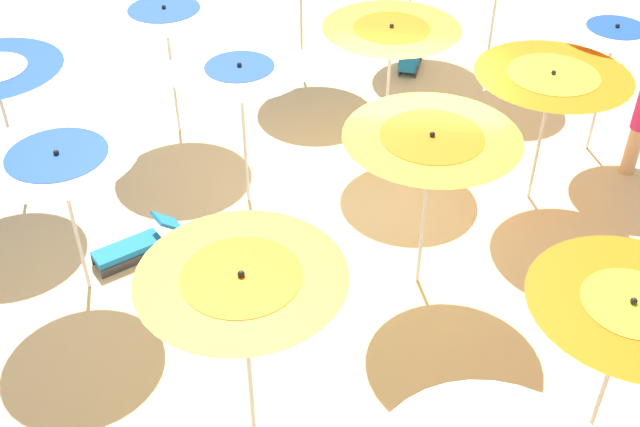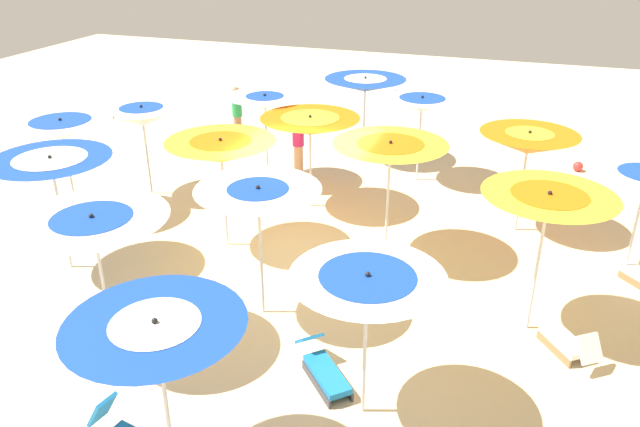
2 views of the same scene
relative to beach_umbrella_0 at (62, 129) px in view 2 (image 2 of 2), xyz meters
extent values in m
cube|color=beige|center=(-5.60, -0.18, -2.09)|extent=(41.16, 41.16, 0.04)
cylinder|color=silver|center=(0.00, 0.00, -1.04)|extent=(0.05, 0.05, 2.06)
cone|color=white|center=(0.00, 0.00, -0.01)|extent=(2.20, 2.20, 0.40)
cone|color=#1947B2|center=(0.00, 0.00, 0.07)|extent=(1.30, 1.30, 0.24)
sphere|color=black|center=(0.00, 0.00, 0.22)|extent=(0.07, 0.07, 0.07)
cylinder|color=silver|center=(-1.46, 2.03, -1.03)|extent=(0.05, 0.05, 2.08)
cone|color=#1947B2|center=(-1.46, 2.03, 0.01)|extent=(2.20, 2.20, 0.41)
cone|color=white|center=(-1.46, 2.03, 0.09)|extent=(1.32, 1.32, 0.25)
sphere|color=black|center=(-1.46, 2.03, 0.24)|extent=(0.07, 0.07, 0.07)
cylinder|color=silver|center=(-3.79, 3.91, -0.99)|extent=(0.05, 0.05, 2.15)
cone|color=white|center=(-3.79, 3.91, 0.08)|extent=(2.25, 2.25, 0.32)
cone|color=#1947B2|center=(-3.79, 3.91, 0.17)|extent=(1.18, 1.18, 0.17)
sphere|color=black|center=(-3.79, 3.91, 0.27)|extent=(0.07, 0.07, 0.07)
cylinder|color=silver|center=(-6.04, 5.79, -1.03)|extent=(0.05, 0.05, 2.08)
cone|color=#1947B2|center=(-6.04, 5.79, 0.01)|extent=(2.03, 2.03, 0.35)
cone|color=white|center=(-6.04, 5.79, 0.10)|extent=(1.01, 1.01, 0.17)
sphere|color=black|center=(-6.04, 5.79, 0.21)|extent=(0.07, 0.07, 0.07)
cylinder|color=silver|center=(-0.96, -1.63, -1.08)|extent=(0.05, 0.05, 1.98)
cone|color=white|center=(-0.96, -1.63, -0.09)|extent=(1.94, 1.94, 0.44)
cone|color=#1947B2|center=(-0.96, -1.63, 0.02)|extent=(1.03, 1.03, 0.23)
sphere|color=black|center=(-0.96, -1.63, 0.16)|extent=(0.07, 0.07, 0.07)
cylinder|color=silver|center=(-3.97, 0.19, -1.03)|extent=(0.05, 0.05, 2.07)
cone|color=yellow|center=(-3.97, 0.19, 0.00)|extent=(2.18, 2.18, 0.44)
cone|color=orange|center=(-3.97, 0.19, 0.11)|extent=(1.21, 1.21, 0.25)
sphere|color=black|center=(-3.97, 0.19, 0.26)|extent=(0.07, 0.07, 0.07)
cylinder|color=silver|center=(-5.68, 2.23, -0.98)|extent=(0.05, 0.05, 2.17)
cone|color=white|center=(-5.68, 2.23, 0.11)|extent=(2.05, 2.05, 0.34)
cone|color=#1947B2|center=(-5.68, 2.23, 0.20)|extent=(1.00, 1.00, 0.17)
sphere|color=black|center=(-5.68, 2.23, 0.31)|extent=(0.07, 0.07, 0.07)
cylinder|color=silver|center=(-7.96, 4.00, -1.06)|extent=(0.05, 0.05, 2.02)
cone|color=white|center=(-7.96, 4.00, -0.05)|extent=(2.01, 2.01, 0.35)
cone|color=#1947B2|center=(-7.96, 4.00, 0.02)|extent=(1.24, 1.24, 0.22)
sphere|color=black|center=(-7.96, 4.00, 0.16)|extent=(0.07, 0.07, 0.07)
cylinder|color=silver|center=(-3.39, -3.32, -1.02)|extent=(0.05, 0.05, 2.10)
cone|color=white|center=(-3.39, -3.32, 0.03)|extent=(1.92, 1.92, 0.32)
cone|color=#1947B2|center=(-3.39, -3.32, 0.11)|extent=(0.95, 0.95, 0.16)
sphere|color=black|center=(-3.39, -3.32, 0.22)|extent=(0.07, 0.07, 0.07)
cylinder|color=silver|center=(-4.98, -2.20, -1.08)|extent=(0.05, 0.05, 1.98)
cone|color=orange|center=(-4.98, -2.20, -0.09)|extent=(2.26, 2.26, 0.40)
cone|color=yellow|center=(-4.98, -2.20, 0.00)|extent=(1.32, 1.32, 0.23)
sphere|color=black|center=(-4.98, -2.20, 0.14)|extent=(0.07, 0.07, 0.07)
cylinder|color=silver|center=(-7.20, -0.51, -0.97)|extent=(0.05, 0.05, 2.20)
cone|color=yellow|center=(-7.20, -0.51, 0.13)|extent=(2.20, 2.20, 0.36)
cone|color=orange|center=(-7.20, -0.51, 0.21)|extent=(1.29, 1.29, 0.21)
sphere|color=black|center=(-7.20, -0.51, 0.33)|extent=(0.07, 0.07, 0.07)
cylinder|color=silver|center=(-10.06, 1.22, -0.94)|extent=(0.05, 0.05, 2.25)
cone|color=yellow|center=(-10.06, 1.22, 0.18)|extent=(2.05, 2.05, 0.40)
cone|color=orange|center=(-10.06, 1.22, 0.27)|extent=(1.17, 1.17, 0.23)
sphere|color=black|center=(-10.06, 1.22, 0.41)|extent=(0.07, 0.07, 0.07)
cylinder|color=silver|center=(-5.31, -5.71, -1.01)|extent=(0.05, 0.05, 2.12)
cone|color=#1947B2|center=(-5.31, -5.71, 0.05)|extent=(2.21, 2.21, 0.36)
cone|color=white|center=(-5.31, -5.71, 0.14)|extent=(1.15, 1.15, 0.19)
sphere|color=black|center=(-5.31, -5.71, 0.26)|extent=(0.07, 0.07, 0.07)
cylinder|color=silver|center=(-7.06, -4.65, -1.06)|extent=(0.05, 0.05, 2.02)
cone|color=white|center=(-7.06, -4.65, -0.05)|extent=(1.90, 1.90, 0.33)
cone|color=#1947B2|center=(-7.06, -4.65, 0.03)|extent=(1.15, 1.15, 0.20)
sphere|color=black|center=(-7.06, -4.65, 0.15)|extent=(0.07, 0.07, 0.07)
cylinder|color=silver|center=(-9.68, -2.48, -1.07)|extent=(0.05, 0.05, 2.00)
cone|color=orange|center=(-9.68, -2.48, -0.07)|extent=(2.03, 2.03, 0.45)
cone|color=yellow|center=(-9.68, -2.48, 0.06)|extent=(0.98, 0.98, 0.22)
sphere|color=black|center=(-9.68, -2.48, 0.19)|extent=(0.07, 0.07, 0.07)
cylinder|color=silver|center=(-11.76, -1.15, -1.09)|extent=(0.05, 0.05, 1.96)
cube|color=#333338|center=(-7.45, 3.52, -2.00)|extent=(0.69, 0.74, 0.14)
cube|color=#333338|center=(-7.19, 3.76, -2.00)|extent=(0.69, 0.74, 0.14)
cube|color=#1972B7|center=(-7.32, 3.64, -1.88)|extent=(0.93, 0.96, 0.10)
cube|color=#1972B7|center=(-6.87, 3.16, -1.69)|extent=(0.51, 0.51, 0.32)
cube|color=#333338|center=(-0.73, 0.04, -2.00)|extent=(0.92, 0.14, 0.14)
cube|color=#333338|center=(-0.76, -0.28, -2.00)|extent=(0.92, 0.14, 0.14)
cube|color=#1972B7|center=(-0.74, -0.12, -1.88)|extent=(0.95, 0.43, 0.10)
cube|color=#1972B7|center=(-1.33, -0.05, -1.62)|extent=(0.33, 0.36, 0.44)
cube|color=olive|center=(-11.98, -0.73, -2.00)|extent=(0.65, 0.71, 0.14)
cube|color=olive|center=(-10.48, 1.77, -2.00)|extent=(0.52, 0.68, 0.14)
cube|color=olive|center=(-10.77, 1.56, -2.00)|extent=(0.52, 0.68, 0.14)
cube|color=white|center=(-10.63, 1.66, -1.88)|extent=(0.78, 0.88, 0.10)
cube|color=white|center=(-10.94, 2.09, -1.65)|extent=(0.45, 0.44, 0.39)
cube|color=#1972B7|center=(-4.88, 5.57, -1.59)|extent=(0.39, 0.38, 0.50)
cylinder|color=#A3704C|center=(-1.26, -5.99, -1.68)|extent=(0.24, 0.24, 0.78)
cylinder|color=green|center=(-1.26, -5.99, -0.95)|extent=(0.30, 0.30, 0.68)
sphere|color=#A3704C|center=(-1.26, -5.99, -0.50)|extent=(0.21, 0.21, 0.21)
cylinder|color=#D8A87F|center=(-4.04, -3.88, -1.64)|extent=(0.24, 0.24, 0.86)
cylinder|color=#D82672|center=(-4.04, -3.88, -0.83)|extent=(0.30, 0.30, 0.75)
sphere|color=#D8A87F|center=(-4.04, -3.88, -0.34)|extent=(0.23, 0.23, 0.23)
sphere|color=red|center=(-11.08, -6.66, -1.94)|extent=(0.26, 0.26, 0.26)
camera|label=1|loc=(-15.29, -0.26, 5.32)|focal=43.36mm
camera|label=2|loc=(-9.55, 10.49, 4.19)|focal=34.89mm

